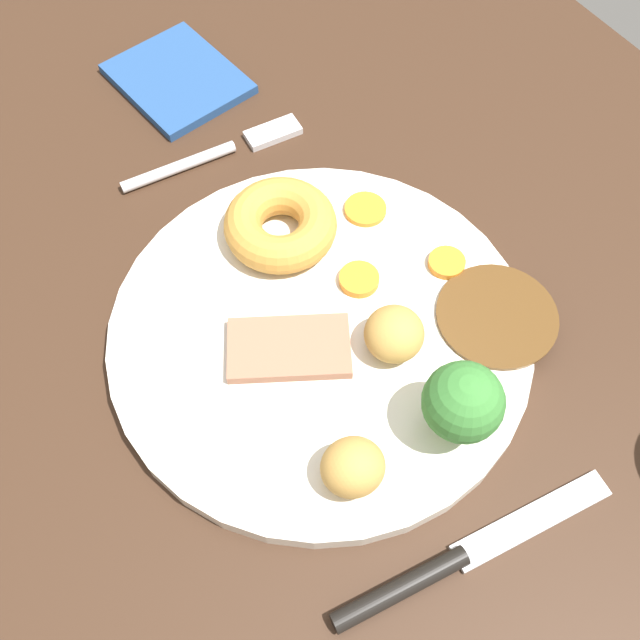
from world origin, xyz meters
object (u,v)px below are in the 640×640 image
carrot_coin_side (447,263)px  folded_napkin (178,79)px  dinner_plate (320,333)px  meat_slice_main (289,348)px  carrot_coin_front (359,279)px  yorkshire_pudding (280,225)px  roast_potato_right (353,467)px  broccoli_floret (463,403)px  fork (218,152)px  knife (450,563)px  carrot_coin_back (365,209)px  roast_potato_left (394,334)px

carrot_coin_side → folded_napkin: carrot_coin_side is taller
dinner_plate → carrot_coin_side: carrot_coin_side is taller
meat_slice_main → folded_napkin: size_ratio=0.73×
carrot_coin_side → carrot_coin_front: bearing=-109.7°
carrot_coin_front → carrot_coin_side: size_ratio=1.07×
yorkshire_pudding → roast_potato_right: roast_potato_right is taller
broccoli_floret → meat_slice_main: bearing=-149.7°
roast_potato_right → fork: (-28.31, 6.08, -2.68)cm
dinner_plate → broccoli_floret: 11.68cm
fork → carrot_coin_side: bearing=-62.3°
fork → knife: knife is taller
broccoli_floret → yorkshire_pudding: bearing=-175.4°
yorkshire_pudding → folded_napkin: 20.24cm
meat_slice_main → broccoli_floret: bearing=30.3°
dinner_plate → carrot_coin_back: 10.59cm
yorkshire_pudding → fork: (-10.63, 0.43, -2.38)cm
fork → broccoli_floret: bearing=-83.3°
roast_potato_right → carrot_coin_front: 14.12cm
dinner_plate → fork: 18.72cm
meat_slice_main → fork: 19.65cm
roast_potato_left → roast_potato_right: bearing=-50.2°
carrot_coin_back → carrot_coin_side: carrot_coin_side is taller
roast_potato_right → carrot_coin_back: (-16.37, 12.11, -1.46)cm
roast_potato_right → carrot_coin_back: roast_potato_right is taller
dinner_plate → roast_potato_left: (3.75, 3.26, 2.35)cm
roast_potato_right → carrot_coin_side: 17.01cm
carrot_coin_back → folded_napkin: (-21.35, -4.93, -1.21)cm
dinner_plate → fork: size_ratio=1.86×
meat_slice_main → carrot_coin_back: meat_slice_main is taller
carrot_coin_back → folded_napkin: carrot_coin_back is taller
roast_potato_right → knife: (7.06, 2.17, -2.61)cm
folded_napkin → roast_potato_right: bearing=-10.8°
dinner_plate → carrot_coin_front: bearing=111.7°
carrot_coin_front → broccoli_floret: size_ratio=0.46×
roast_potato_right → broccoli_floret: size_ratio=0.64×
roast_potato_left → roast_potato_right: 9.34cm
yorkshire_pudding → carrot_coin_front: yorkshire_pudding is taller
dinner_plate → carrot_coin_front: size_ratio=10.17×
yorkshire_pudding → carrot_coin_front: size_ratio=2.88×
dinner_plate → carrot_coin_back: size_ratio=9.18×
carrot_coin_front → fork: carrot_coin_front is taller
broccoli_floret → folded_napkin: 38.68cm
folded_napkin → carrot_coin_front: bearing=2.2°
folded_napkin → fork: bearing=-6.7°
dinner_plate → carrot_coin_front: 4.70cm
carrot_coin_front → carrot_coin_back: 6.32cm
dinner_plate → broccoli_floret: broccoli_floret is taller
yorkshire_pudding → folded_napkin: (-20.04, 1.53, -2.37)cm
yorkshire_pudding → roast_potato_left: (11.70, 1.53, 0.28)cm
broccoli_floret → folded_napkin: (-38.42, 0.06, -4.47)cm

